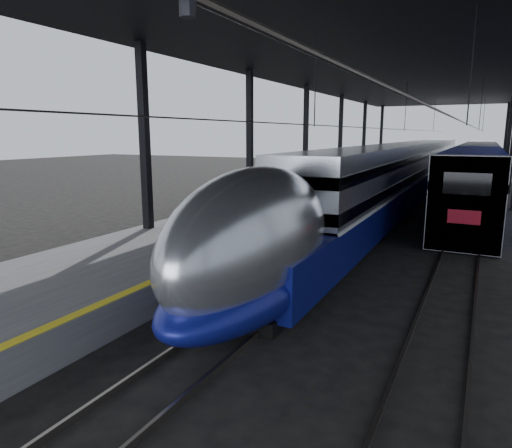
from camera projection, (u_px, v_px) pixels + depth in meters
The scene contains 7 objects.
ground at pixel (193, 307), 13.94m from camera, with size 160.00×160.00×0.00m, color black.
platform at pixel (310, 200), 32.92m from camera, with size 6.00×80.00×1.00m, color #4C4C4F.
yellow_strip at pixel (348, 195), 31.59m from camera, with size 0.30×80.00×0.01m, color gold.
rails at pixel (427, 214), 29.49m from camera, with size 6.52×80.00×0.16m.
canopy at pixel (394, 71), 28.87m from camera, with size 18.00×75.00×9.47m.
tgv_train at pixel (407, 173), 37.00m from camera, with size 3.12×65.20×4.47m.
second_train at pixel (478, 166), 43.37m from camera, with size 3.12×56.05×4.30m.
Camera 1 is at (7.64, -10.92, 5.19)m, focal length 32.00 mm.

